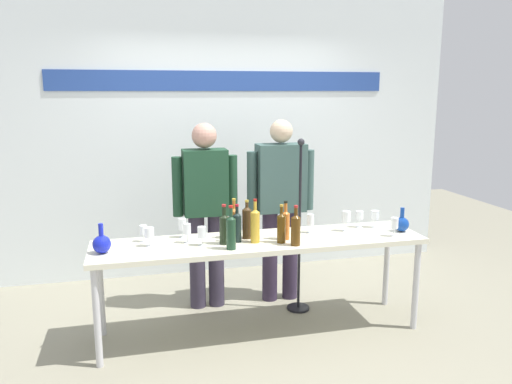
{
  "coord_description": "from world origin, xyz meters",
  "views": [
    {
      "loc": [
        -0.94,
        -3.69,
        1.92
      ],
      "look_at": [
        0.0,
        0.15,
        1.13
      ],
      "focal_mm": 35.49,
      "sensor_mm": 36.0,
      "label": 1
    }
  ],
  "objects": [
    {
      "name": "ground_plane",
      "position": [
        0.0,
        0.0,
        0.0
      ],
      "size": [
        10.0,
        10.0,
        0.0
      ],
      "primitive_type": "plane",
      "color": "gray"
    },
    {
      "name": "back_wall",
      "position": [
        0.0,
        1.57,
        1.5
      ],
      "size": [
        4.95,
        0.11,
        3.0
      ],
      "color": "white",
      "rests_on": "ground"
    },
    {
      "name": "display_table",
      "position": [
        0.0,
        0.0,
        0.71
      ],
      "size": [
        2.6,
        0.59,
        0.77
      ],
      "color": "beige",
      "rests_on": "ground"
    },
    {
      "name": "decanter_blue_left",
      "position": [
        -1.19,
        -0.05,
        0.85
      ],
      "size": [
        0.13,
        0.13,
        0.22
      ],
      "color": "#1723BD",
      "rests_on": "display_table"
    },
    {
      "name": "decanter_blue_right",
      "position": [
        1.19,
        -0.05,
        0.84
      ],
      "size": [
        0.12,
        0.12,
        0.2
      ],
      "color": "#133C96",
      "rests_on": "display_table"
    },
    {
      "name": "presenter_left",
      "position": [
        -0.34,
        0.61,
        0.94
      ],
      "size": [
        0.57,
        0.22,
        1.65
      ],
      "color": "#352E41",
      "rests_on": "ground"
    },
    {
      "name": "presenter_right",
      "position": [
        0.34,
        0.61,
        0.96
      ],
      "size": [
        0.62,
        0.22,
        1.67
      ],
      "color": "#32263D",
      "rests_on": "ground"
    },
    {
      "name": "wine_bottle_0",
      "position": [
        -0.3,
        -0.04,
        0.9
      ],
      "size": [
        0.07,
        0.07,
        0.31
      ],
      "color": "black",
      "rests_on": "display_table"
    },
    {
      "name": "wine_bottle_1",
      "position": [
        0.22,
        -0.2,
        0.91
      ],
      "size": [
        0.07,
        0.07,
        0.31
      ],
      "color": "#51320E",
      "rests_on": "display_table"
    },
    {
      "name": "wine_bottle_2",
      "position": [
        -0.27,
        -0.18,
        0.91
      ],
      "size": [
        0.07,
        0.07,
        0.33
      ],
      "color": "#1B3C26",
      "rests_on": "display_table"
    },
    {
      "name": "wine_bottle_3",
      "position": [
        0.19,
        -0.03,
        0.9
      ],
      "size": [
        0.07,
        0.07,
        0.31
      ],
      "color": "orange",
      "rests_on": "display_table"
    },
    {
      "name": "wine_bottle_4",
      "position": [
        0.14,
        -0.11,
        0.9
      ],
      "size": [
        0.07,
        0.07,
        0.3
      ],
      "color": "#4A300A",
      "rests_on": "display_table"
    },
    {
      "name": "wine_bottle_5",
      "position": [
        -0.19,
        -0.01,
        0.9
      ],
      "size": [
        0.07,
        0.07,
        0.3
      ],
      "color": "black",
      "rests_on": "display_table"
    },
    {
      "name": "wine_bottle_6",
      "position": [
        -0.09,
        0.07,
        0.91
      ],
      "size": [
        0.07,
        0.07,
        0.31
      ],
      "color": "#422E16",
      "rests_on": "display_table"
    },
    {
      "name": "wine_bottle_7",
      "position": [
        -0.06,
        -0.05,
        0.92
      ],
      "size": [
        0.07,
        0.07,
        0.34
      ],
      "color": "gold",
      "rests_on": "display_table"
    },
    {
      "name": "wine_bottle_8",
      "position": [
        -0.19,
        0.09,
        0.91
      ],
      "size": [
        0.07,
        0.07,
        0.32
      ],
      "color": "#CA732A",
      "rests_on": "display_table"
    },
    {
      "name": "wine_glass_left_0",
      "position": [
        -0.59,
        0.21,
        0.88
      ],
      "size": [
        0.06,
        0.06,
        0.15
      ],
      "color": "white",
      "rests_on": "display_table"
    },
    {
      "name": "wine_glass_left_1",
      "position": [
        -0.85,
        0.04,
        0.88
      ],
      "size": [
        0.07,
        0.07,
        0.14
      ],
      "color": "white",
      "rests_on": "display_table"
    },
    {
      "name": "wine_glass_left_2",
      "position": [
        -0.57,
        0.05,
        0.88
      ],
      "size": [
        0.06,
        0.06,
        0.15
      ],
      "color": "white",
      "rests_on": "display_table"
    },
    {
      "name": "wine_glass_left_3",
      "position": [
        -0.47,
        -0.04,
        0.88
      ],
      "size": [
        0.06,
        0.06,
        0.15
      ],
      "color": "white",
      "rests_on": "display_table"
    },
    {
      "name": "wine_glass_left_4",
      "position": [
        -0.89,
        0.16,
        0.87
      ],
      "size": [
        0.06,
        0.06,
        0.13
      ],
      "color": "white",
      "rests_on": "display_table"
    },
    {
      "name": "wine_glass_right_0",
      "position": [
        0.91,
        0.16,
        0.88
      ],
      "size": [
        0.06,
        0.06,
        0.14
      ],
      "color": "white",
      "rests_on": "display_table"
    },
    {
      "name": "wine_glass_right_1",
      "position": [
        1.07,
        -0.16,
        0.88
      ],
      "size": [
        0.06,
        0.06,
        0.15
      ],
      "color": "white",
      "rests_on": "display_table"
    },
    {
      "name": "wine_glass_right_2",
      "position": [
        0.45,
        0.1,
        0.88
      ],
      "size": [
        0.06,
        0.06,
        0.16
      ],
      "color": "white",
      "rests_on": "display_table"
    },
    {
      "name": "wine_glass_right_3",
      "position": [
        1.04,
        0.12,
        0.88
      ],
      "size": [
        0.07,
        0.07,
        0.15
      ],
      "color": "white",
      "rests_on": "display_table"
    },
    {
      "name": "wine_glass_right_4",
      "position": [
        0.75,
        0.08,
        0.9
      ],
      "size": [
        0.07,
        0.07,
        0.17
      ],
      "color": "white",
      "rests_on": "display_table"
    },
    {
      "name": "microphone_stand",
      "position": [
        0.43,
        0.33,
        0.51
      ],
      "size": [
        0.2,
        0.2,
        1.53
      ],
      "color": "black",
      "rests_on": "ground"
    }
  ]
}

